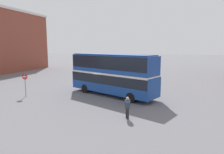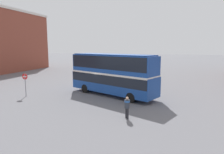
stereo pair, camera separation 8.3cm
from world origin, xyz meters
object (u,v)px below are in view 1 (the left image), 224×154
object	(u,v)px
double_decker_bus	(112,72)
parked_car_kerb_near	(91,69)
parked_car_kerb_far	(120,77)
pedestrian_foreground	(127,105)
no_entry_sign	(25,81)

from	to	relation	value
double_decker_bus	parked_car_kerb_near	distance (m)	18.82
parked_car_kerb_near	parked_car_kerb_far	distance (m)	11.02
double_decker_bus	parked_car_kerb_far	bearing A→B (deg)	122.11
pedestrian_foreground	no_entry_sign	size ratio (longest dim) A/B	0.67
pedestrian_foreground	parked_car_kerb_near	size ratio (longest dim) A/B	0.40
parked_car_kerb_near	parked_car_kerb_far	size ratio (longest dim) A/B	1.00
double_decker_bus	pedestrian_foreground	size ratio (longest dim) A/B	6.32
parked_car_kerb_near	double_decker_bus	bearing A→B (deg)	-56.79
double_decker_bus	no_entry_sign	distance (m)	9.53
parked_car_kerb_far	parked_car_kerb_near	bearing A→B (deg)	138.34
no_entry_sign	double_decker_bus	bearing A→B (deg)	19.66
parked_car_kerb_near	no_entry_sign	distance (m)	19.56
no_entry_sign	parked_car_kerb_far	bearing A→B (deg)	57.12
pedestrian_foreground	parked_car_kerb_far	distance (m)	15.97
double_decker_bus	parked_car_kerb_near	world-z (taller)	double_decker_bus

